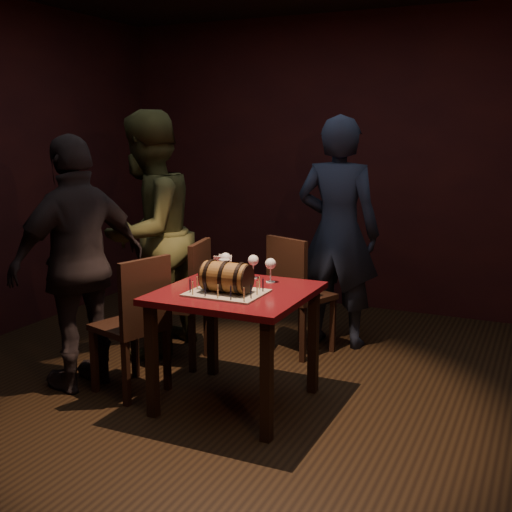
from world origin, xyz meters
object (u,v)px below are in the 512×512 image
Objects in this scene: person_left_rear at (148,234)px; chair_back at (295,289)px; pint_of_ale at (225,271)px; person_back at (338,233)px; chair_left_rear at (188,296)px; pub_table at (236,307)px; wine_glass_mid at (253,261)px; wine_glass_left at (226,259)px; wine_glass_right at (271,265)px; person_left_front at (80,264)px; chair_left_front at (137,318)px; barrel_cake at (226,277)px.

chair_back is at bearing 111.14° from person_left_rear.
person_back is (0.37, 1.23, 0.10)m from pint_of_ale.
chair_back and chair_left_rear have the same top height.
pub_table is 0.40m from wine_glass_mid.
pint_of_ale is at bearing 134.99° from pub_table.
wine_glass_left reaches higher than pub_table.
pub_table is 0.37m from wine_glass_right.
wine_glass_mid reaches higher than pint_of_ale.
pint_of_ale is at bearing 127.24° from person_left_front.
wine_glass_right is 0.17× the size of chair_left_front.
person_back is (0.21, 0.37, 0.40)m from chair_back.
wine_glass_right is 1.07× the size of pint_of_ale.
person_left_front is (-1.08, -1.19, 0.33)m from chair_back.
barrel_cake is at bearing -60.23° from pint_of_ale.
chair_left_front is (-0.49, -0.30, -0.30)m from pint_of_ale.
chair_back is (0.03, 0.70, -0.34)m from wine_glass_mid.
chair_back is 1.33m from chair_left_front.
pub_table is at bearing 80.51° from person_back.
barrel_cake is 1.07m from person_left_front.
chair_back is (-0.00, 1.02, -0.12)m from pub_table.
chair_left_front is at bearing 111.29° from person_left_front.
chair_back is 1.21m from person_left_rear.
barrel_cake is 0.43m from wine_glass_mid.
wine_glass_mid is at bearing -15.61° from chair_left_rear.
person_back reaches higher than chair_left_front.
wine_glass_left is 0.17× the size of chair_left_front.
barrel_cake is 1.52m from person_back.
barrel_cake is at bearing -90.34° from chair_back.
chair_back is at bearing 98.90° from wine_glass_right.
wine_glass_right is at bearing 21.69° from pint_of_ale.
person_left_rear is (-0.89, 0.44, 0.11)m from pint_of_ale.
barrel_cake is 0.20× the size of person_left_front.
pint_of_ale is at bearing -34.58° from chair_left_rear.
chair_left_rear is 1.00× the size of chair_left_front.
wine_glass_left is 0.57m from chair_left_rear.
chair_left_rear is (-0.49, 0.34, -0.30)m from pint_of_ale.
pub_table is 1.03m from chair_back.
chair_left_front reaches higher than pub_table.
person_left_rear is (-0.40, 0.74, 0.41)m from chair_left_front.
person_back is at bearing 67.59° from wine_glass_left.
wine_glass_mid is 0.85m from chair_left_front.
pub_table is 1.26m from person_left_rear.
wine_glass_right is (0.35, -0.04, 0.00)m from wine_glass_left.
pint_of_ale is 0.16× the size of chair_left_rear.
chair_left_front is at bearing -148.56° from pint_of_ale.
wine_glass_left is at bearing -108.42° from chair_back.
pint_of_ale is (-0.15, 0.27, -0.03)m from barrel_cake.
wine_glass_right is at bearing -6.98° from wine_glass_left.
chair_left_rear is at bearing 75.05° from person_left_rear.
wine_glass_right is 1.22m from person_left_rear.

